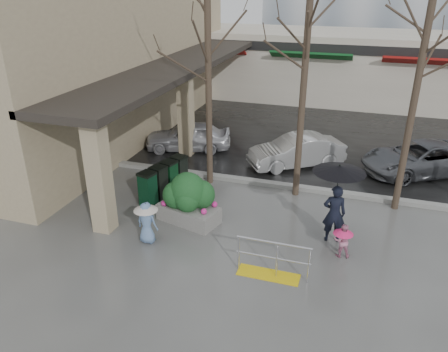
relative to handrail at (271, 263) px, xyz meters
The scene contains 20 objects.
ground 1.85m from the handrail, 138.58° to the left, with size 120.00×120.00×0.00m, color #51514F.
street_asphalt 23.24m from the handrail, 93.36° to the left, with size 120.00×36.00×0.01m, color black.
curb 5.38m from the handrail, 104.66° to the left, with size 120.00×0.30×0.15m, color gray.
near_building 14.32m from the handrail, 138.39° to the left, with size 6.00×18.00×8.00m, color tan.
canopy_slab 11.54m from the handrail, 123.81° to the left, with size 2.80×18.00×0.25m, color #2D2823.
pillar_front 5.48m from the handrail, behind, with size 0.55×0.55×3.50m, color tan.
pillar_back 9.02m from the handrail, 126.15° to the left, with size 0.55×0.55×3.50m, color tan.
storefront_row 19.25m from the handrail, 88.07° to the left, with size 34.00×6.74×4.00m.
handrail is the anchor object (origin of this frame).
tree_west 7.52m from the handrail, 124.99° to the left, with size 3.20×3.20×6.80m.
tree_midwest 6.83m from the handrail, 91.91° to the left, with size 3.20×3.20×7.00m.
tree_mideast 7.28m from the handrail, 56.81° to the left, with size 3.20×3.20×6.50m.
woman 2.77m from the handrail, 58.69° to the left, with size 1.45×1.45×2.39m.
child_pink 2.20m from the handrail, 41.48° to the left, with size 0.54×0.54×0.98m.
child_blue 3.76m from the handrail, behind, with size 0.69×0.69×1.26m.
planter 3.61m from the handrail, 147.42° to the left, with size 2.05×1.38×1.64m.
news_boxes 5.53m from the handrail, 144.04° to the left, with size 1.01×2.23×1.21m.
car_a 9.43m from the handrail, 125.02° to the left, with size 1.49×3.70×1.26m, color silver.
car_b 7.39m from the handrail, 94.53° to the left, with size 1.33×3.82×1.26m, color silver.
car_c 9.07m from the handrail, 63.07° to the left, with size 2.09×4.53×1.26m, color #5C5F64.
Camera 1 is at (3.03, -10.25, 6.97)m, focal length 35.00 mm.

